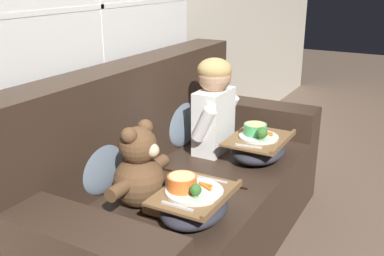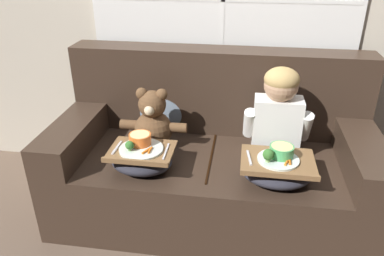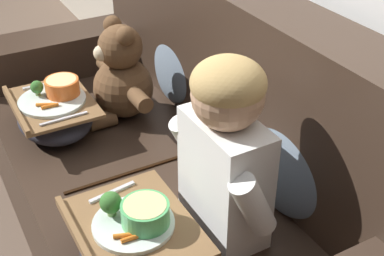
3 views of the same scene
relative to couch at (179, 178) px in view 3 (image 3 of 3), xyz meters
name	(u,v)px [view 3 (image 3 of 3)]	position (x,y,z in m)	size (l,w,h in m)	color
ground_plane	(163,255)	(0.00, -0.07, -0.35)	(14.00, 14.00, 0.00)	brown
couch	(179,178)	(0.00, 0.00, 0.00)	(1.93, 0.90, 1.00)	#38281E
throw_pillow_behind_child	(292,155)	(0.37, 0.19, 0.27)	(0.38, 0.18, 0.39)	slate
throw_pillow_behind_teddy	(177,60)	(-0.37, 0.19, 0.27)	(0.34, 0.17, 0.36)	slate
child_figure	(226,143)	(0.37, -0.05, 0.39)	(0.39, 0.20, 0.55)	white
teddy_bear	(121,77)	(-0.37, -0.05, 0.26)	(0.42, 0.29, 0.39)	brown
lap_tray_child	(135,240)	(0.37, -0.32, 0.17)	(0.39, 0.30, 0.21)	#2D2D38
lap_tray_teddy	(55,114)	(-0.37, -0.32, 0.17)	(0.36, 0.28, 0.20)	#2D2D38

